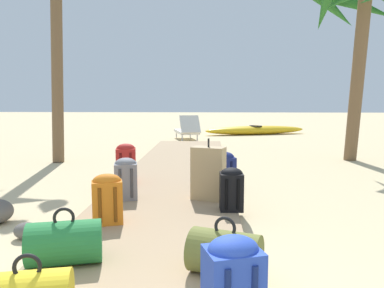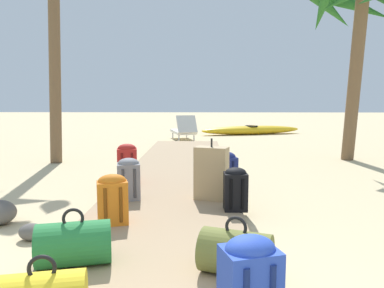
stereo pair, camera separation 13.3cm
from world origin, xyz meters
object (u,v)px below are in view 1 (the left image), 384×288
object	(u,v)px
backpack_blue	(233,282)
kayak	(255,130)
suitcase_tan	(208,173)
backpack_red	(126,163)
backpack_grey	(126,177)
backpack_black	(231,188)
duffel_bag_green	(65,243)
backpack_orange	(107,197)
duffel_bag_olive	(225,253)
lounge_chair	(187,130)
palm_tree_near_right	(359,15)
backpack_navy	(224,168)

from	to	relation	value
backpack_blue	kayak	distance (m)	12.39
suitcase_tan	backpack_red	size ratio (longest dim) A/B	1.29
backpack_grey	backpack_black	size ratio (longest dim) A/B	1.07
duffel_bag_green	backpack_grey	size ratio (longest dim) A/B	1.18
backpack_orange	kayak	size ratio (longest dim) A/B	0.13
duffel_bag_olive	backpack_orange	xyz separation A→B (m)	(-1.16, 1.11, 0.11)
duffel_bag_olive	lounge_chair	world-z (taller)	lounge_chair
backpack_grey	duffel_bag_olive	size ratio (longest dim) A/B	0.90
palm_tree_near_right	duffel_bag_olive	bearing A→B (deg)	-117.69
duffel_bag_olive	kayak	size ratio (longest dim) A/B	0.15
duffel_bag_green	kayak	size ratio (longest dim) A/B	0.16
backpack_grey	palm_tree_near_right	xyz separation A→B (m)	(4.11, 3.52, 2.68)
backpack_black	lounge_chair	bearing A→B (deg)	96.83
backpack_blue	duffel_bag_olive	distance (m)	0.69
backpack_navy	backpack_blue	bearing A→B (deg)	-91.35
backpack_orange	backpack_grey	bearing A→B (deg)	90.94
duffel_bag_green	lounge_chair	world-z (taller)	lounge_chair
lounge_chair	kayak	world-z (taller)	lounge_chair
backpack_grey	backpack_navy	distance (m)	1.49
backpack_blue	duffel_bag_olive	size ratio (longest dim) A/B	0.92
duffel_bag_green	backpack_grey	bearing A→B (deg)	88.26
backpack_navy	kayak	bearing A→B (deg)	80.23
backpack_grey	palm_tree_near_right	distance (m)	6.04
backpack_black	palm_tree_near_right	size ratio (longest dim) A/B	0.13
duffel_bag_green	kayak	distance (m)	11.81
suitcase_tan	lounge_chair	world-z (taller)	suitcase_tan
backpack_grey	backpack_orange	world-z (taller)	backpack_grey
backpack_grey	lounge_chair	distance (m)	7.54
duffel_bag_olive	backpack_orange	world-z (taller)	backpack_orange
duffel_bag_green	backpack_orange	xyz separation A→B (m)	(0.07, 0.98, 0.10)
lounge_chair	kayak	distance (m)	3.14
duffel_bag_green	suitcase_tan	size ratio (longest dim) A/B	0.80
backpack_black	palm_tree_near_right	bearing A→B (deg)	54.79
backpack_blue	lounge_chair	xyz separation A→B (m)	(-0.83, 10.29, -0.04)
backpack_red	kayak	xyz separation A→B (m)	(2.97, 8.65, -0.23)
kayak	palm_tree_near_right	bearing A→B (deg)	-77.51
backpack_orange	kayak	xyz separation A→B (m)	(2.76, 10.49, -0.19)
backpack_grey	backpack_red	bearing A→B (deg)	102.11
backpack_red	palm_tree_near_right	bearing A→B (deg)	31.65
backpack_navy	lounge_chair	size ratio (longest dim) A/B	0.31
backpack_grey	kayak	size ratio (longest dim) A/B	0.14
lounge_chair	suitcase_tan	bearing A→B (deg)	-84.75
backpack_red	duffel_bag_green	bearing A→B (deg)	-87.39
backpack_grey	duffel_bag_olive	world-z (taller)	backpack_grey
backpack_blue	duffel_bag_green	xyz separation A→B (m)	(-1.25, 0.81, -0.12)
backpack_blue	suitcase_tan	size ratio (longest dim) A/B	0.70
backpack_navy	backpack_orange	bearing A→B (deg)	-125.77
backpack_blue	backpack_grey	size ratio (longest dim) A/B	1.03
lounge_chair	backpack_orange	bearing A→B (deg)	-92.31
backpack_black	suitcase_tan	bearing A→B (deg)	119.72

